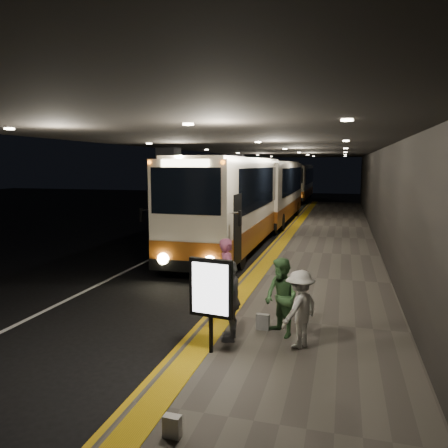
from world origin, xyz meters
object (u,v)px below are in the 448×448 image
at_px(coach_main, 234,207).
at_px(bag_plain, 172,426).
at_px(passenger_boarding, 228,274).
at_px(passenger_waiting_green, 282,297).
at_px(coach_second, 272,194).
at_px(stanchion_post, 210,304).
at_px(bag_polka, 263,322).
at_px(coach_third, 297,184).
at_px(passenger_waiting_grey, 231,300).
at_px(passenger_waiting_white, 300,309).
at_px(info_sign, 211,290).

distance_m(coach_main, bag_plain, 14.05).
xyz_separation_m(passenger_boarding, passenger_waiting_green, (1.52, -1.33, -0.07)).
height_order(coach_second, stanchion_post, coach_second).
height_order(coach_second, passenger_boarding, coach_second).
bearing_deg(bag_plain, passenger_waiting_green, 76.73).
relative_size(coach_second, bag_polka, 34.88).
bearing_deg(coach_third, passenger_waiting_grey, -86.19).
bearing_deg(bag_plain, passenger_boarding, 96.80).
height_order(passenger_waiting_white, bag_polka, passenger_waiting_white).
xyz_separation_m(coach_second, passenger_waiting_grey, (2.31, -19.69, -0.85)).
height_order(coach_main, coach_second, coach_main).
relative_size(passenger_waiting_green, bag_polka, 4.76).
distance_m(coach_second, bag_plain, 23.21).
height_order(passenger_waiting_green, bag_polka, passenger_waiting_green).
bearing_deg(bag_polka, passenger_waiting_white, -38.59).
xyz_separation_m(coach_second, bag_polka, (2.85, -18.99, -1.50)).
bearing_deg(bag_polka, stanchion_post, -169.00).
bearing_deg(coach_main, passenger_waiting_white, -69.49).
xyz_separation_m(passenger_boarding, stanchion_post, (-0.05, -1.33, -0.34)).
relative_size(passenger_waiting_white, info_sign, 0.84).
xyz_separation_m(coach_third, passenger_waiting_white, (3.93, -37.62, -0.80)).
distance_m(coach_third, passenger_boarding, 35.90).
xyz_separation_m(passenger_waiting_green, passenger_waiting_white, (0.42, -0.46, -0.06)).
bearing_deg(coach_main, info_sign, -78.41).
height_order(passenger_boarding, info_sign, info_sign).
distance_m(coach_main, info_sign, 11.33).
relative_size(passenger_boarding, info_sign, 0.98).
distance_m(coach_second, passenger_waiting_grey, 19.84).
distance_m(passenger_waiting_green, passenger_waiting_white, 0.62).
bearing_deg(stanchion_post, bag_plain, -80.15).
relative_size(coach_second, bag_plain, 41.15).
distance_m(bag_plain, info_sign, 2.87).
bearing_deg(coach_third, passenger_waiting_white, -84.08).
bearing_deg(passenger_waiting_green, stanchion_post, -134.05).
height_order(coach_third, bag_plain, coach_third).
height_order(coach_main, passenger_waiting_grey, coach_main).
height_order(passenger_boarding, passenger_waiting_green, passenger_boarding).
bearing_deg(stanchion_post, passenger_waiting_white, -12.93).
distance_m(passenger_waiting_grey, bag_polka, 1.10).
relative_size(passenger_waiting_white, passenger_waiting_grey, 0.93).
relative_size(passenger_waiting_grey, info_sign, 0.90).
relative_size(passenger_waiting_green, bag_plain, 5.62).
relative_size(coach_second, passenger_waiting_grey, 7.31).
relative_size(coach_main, bag_plain, 42.57).
relative_size(coach_second, passenger_boarding, 6.77).
xyz_separation_m(coach_main, coach_third, (-0.02, 27.28, -0.15)).
bearing_deg(passenger_waiting_white, bag_plain, 8.10).
bearing_deg(coach_main, passenger_waiting_grey, -76.52).
relative_size(passenger_waiting_green, passenger_waiting_white, 1.08).
bearing_deg(coach_second, passenger_waiting_grey, -83.15).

